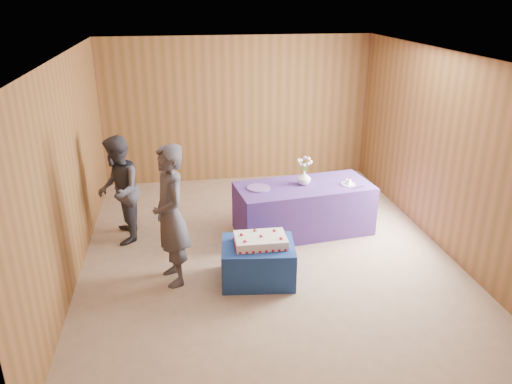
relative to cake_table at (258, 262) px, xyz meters
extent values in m
plane|color=tan|center=(0.23, 0.74, -0.25)|extent=(6.00, 6.00, 0.00)
cube|color=brown|center=(0.23, 3.74, 1.10)|extent=(5.00, 0.04, 2.70)
cube|color=brown|center=(0.23, -2.26, 1.10)|extent=(5.00, 0.04, 2.70)
cube|color=brown|center=(-2.27, 0.74, 1.10)|extent=(0.04, 6.00, 2.70)
cube|color=brown|center=(2.73, 0.74, 1.10)|extent=(0.04, 6.00, 2.70)
cube|color=white|center=(0.23, 0.74, 2.45)|extent=(5.00, 6.00, 0.04)
cube|color=#1B4396|center=(0.00, 0.00, 0.00)|extent=(0.98, 0.80, 0.50)
cube|color=#472E7F|center=(0.90, 1.27, 0.12)|extent=(2.10, 1.14, 0.75)
cube|color=white|center=(0.03, 0.00, 0.31)|extent=(0.64, 0.43, 0.12)
sphere|color=#B10D2D|center=(-0.29, -0.21, 0.27)|extent=(0.03, 0.03, 0.03)
sphere|color=#B10D2D|center=(0.34, -0.22, 0.27)|extent=(0.03, 0.03, 0.03)
sphere|color=#B10D2D|center=(-0.28, 0.21, 0.27)|extent=(0.03, 0.03, 0.03)
sphere|color=#B10D2D|center=(0.35, 0.20, 0.27)|extent=(0.03, 0.03, 0.03)
sphere|color=#B10D2D|center=(-0.16, -0.11, 0.39)|extent=(0.04, 0.04, 0.04)
cone|color=#145A1D|center=(-0.14, -0.11, 0.37)|extent=(0.01, 0.03, 0.03)
sphere|color=#B10D2D|center=(0.20, 0.09, 0.39)|extent=(0.04, 0.04, 0.04)
cone|color=#145A1D|center=(0.23, 0.09, 0.37)|extent=(0.01, 0.03, 0.03)
sphere|color=#B10D2D|center=(0.03, 0.00, 0.39)|extent=(0.04, 0.04, 0.04)
cone|color=#145A1D|center=(0.06, 0.00, 0.37)|extent=(0.01, 0.03, 0.03)
imported|color=white|center=(0.90, 1.30, 0.60)|extent=(0.26, 0.26, 0.21)
cylinder|color=#2C6829|center=(0.94, 1.30, 0.79)|extent=(0.01, 0.01, 0.15)
sphere|color=#C2A7D8|center=(1.00, 1.30, 0.86)|extent=(0.05, 0.05, 0.05)
cylinder|color=#2C6829|center=(0.93, 1.33, 0.79)|extent=(0.01, 0.01, 0.15)
sphere|color=white|center=(0.98, 1.36, 0.86)|extent=(0.05, 0.05, 0.05)
cylinder|color=#2C6829|center=(0.92, 1.34, 0.79)|extent=(0.01, 0.01, 0.15)
sphere|color=#C2A7D8|center=(0.93, 1.39, 0.86)|extent=(0.05, 0.05, 0.05)
cylinder|color=#2C6829|center=(0.89, 1.34, 0.79)|extent=(0.01, 0.01, 0.15)
sphere|color=white|center=(0.88, 1.39, 0.86)|extent=(0.05, 0.05, 0.05)
cylinder|color=#2C6829|center=(0.87, 1.33, 0.79)|extent=(0.01, 0.01, 0.15)
sphere|color=#C2A7D8|center=(0.83, 1.36, 0.86)|extent=(0.05, 0.05, 0.05)
cylinder|color=#2C6829|center=(0.87, 1.30, 0.79)|extent=(0.01, 0.01, 0.15)
sphere|color=white|center=(0.81, 1.30, 0.86)|extent=(0.05, 0.05, 0.05)
cylinder|color=#2C6829|center=(0.87, 1.28, 0.79)|extent=(0.01, 0.01, 0.15)
sphere|color=#C2A7D8|center=(0.83, 1.25, 0.86)|extent=(0.05, 0.05, 0.05)
cylinder|color=#2C6829|center=(0.89, 1.27, 0.79)|extent=(0.01, 0.01, 0.15)
sphere|color=white|center=(0.88, 1.22, 0.86)|extent=(0.05, 0.05, 0.05)
cylinder|color=#2C6829|center=(0.92, 1.27, 0.79)|extent=(0.01, 0.01, 0.15)
sphere|color=#C2A7D8|center=(0.93, 1.22, 0.86)|extent=(0.05, 0.05, 0.05)
cylinder|color=#2C6829|center=(0.93, 1.28, 0.79)|extent=(0.01, 0.01, 0.15)
sphere|color=white|center=(0.98, 1.25, 0.86)|extent=(0.05, 0.05, 0.05)
cylinder|color=#7154A8|center=(0.22, 1.24, 0.51)|extent=(0.38, 0.38, 0.02)
cylinder|color=white|center=(1.55, 1.19, 0.51)|extent=(0.28, 0.28, 0.01)
cube|color=white|center=(1.55, 1.19, 0.54)|extent=(0.10, 0.10, 0.06)
sphere|color=#B10D2D|center=(1.55, 1.17, 0.59)|extent=(0.03, 0.03, 0.03)
cube|color=silver|center=(1.65, 1.04, 0.50)|extent=(0.24, 0.14, 0.00)
imported|color=#3E3D48|center=(-1.05, 0.16, 0.64)|extent=(0.59, 0.74, 1.79)
imported|color=#33323C|center=(-1.78, 1.40, 0.54)|extent=(0.65, 0.81, 1.57)
camera|label=1|loc=(-0.90, -5.42, 3.17)|focal=35.00mm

